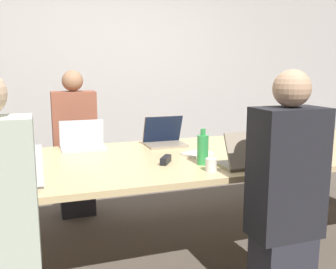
{
  "coord_description": "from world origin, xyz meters",
  "views": [
    {
      "loc": [
        -0.84,
        -2.62,
        1.41
      ],
      "look_at": [
        0.11,
        0.1,
        0.89
      ],
      "focal_mm": 40.0,
      "sensor_mm": 36.0,
      "label": 1
    }
  ],
  "objects_px": {
    "person_far_midleft": "(75,147)",
    "laptop_far_midleft": "(83,140)",
    "laptop_near_left": "(9,177)",
    "bottle_near_midright": "(203,149)",
    "laptop_near_midright": "(247,157)",
    "person_near_midright": "(286,197)",
    "stapler": "(166,160)",
    "cup_near_midright": "(211,165)",
    "laptop_far_center": "(164,137)"
  },
  "relations": [
    {
      "from": "laptop_near_midright",
      "to": "stapler",
      "type": "bearing_deg",
      "value": -29.71
    },
    {
      "from": "person_near_midright",
      "to": "laptop_far_center",
      "type": "height_order",
      "value": "person_near_midright"
    },
    {
      "from": "person_near_midright",
      "to": "stapler",
      "type": "height_order",
      "value": "person_near_midright"
    },
    {
      "from": "laptop_far_midleft",
      "to": "laptop_far_center",
      "type": "relative_size",
      "value": 1.07
    },
    {
      "from": "person_far_midleft",
      "to": "cup_near_midright",
      "type": "relative_size",
      "value": 16.52
    },
    {
      "from": "laptop_near_left",
      "to": "bottle_near_midright",
      "type": "bearing_deg",
      "value": -173.36
    },
    {
      "from": "laptop_far_midleft",
      "to": "person_far_midleft",
      "type": "distance_m",
      "value": 0.48
    },
    {
      "from": "laptop_near_midright",
      "to": "stapler",
      "type": "distance_m",
      "value": 0.56
    },
    {
      "from": "laptop_far_midleft",
      "to": "person_near_midright",
      "type": "height_order",
      "value": "person_near_midright"
    },
    {
      "from": "person_near_midright",
      "to": "cup_near_midright",
      "type": "bearing_deg",
      "value": -58.58
    },
    {
      "from": "person_near_midright",
      "to": "bottle_near_midright",
      "type": "bearing_deg",
      "value": -68.24
    },
    {
      "from": "person_near_midright",
      "to": "bottle_near_midright",
      "type": "height_order",
      "value": "person_near_midright"
    },
    {
      "from": "person_far_midleft",
      "to": "bottle_near_midright",
      "type": "relative_size",
      "value": 5.5
    },
    {
      "from": "laptop_near_left",
      "to": "laptop_far_center",
      "type": "bearing_deg",
      "value": -144.29
    },
    {
      "from": "laptop_near_midright",
      "to": "stapler",
      "type": "xyz_separation_m",
      "value": [
        -0.49,
        0.28,
        -0.05
      ]
    },
    {
      "from": "laptop_near_left",
      "to": "cup_near_midright",
      "type": "height_order",
      "value": "laptop_near_left"
    },
    {
      "from": "cup_near_midright",
      "to": "laptop_far_center",
      "type": "height_order",
      "value": "laptop_far_center"
    },
    {
      "from": "laptop_near_left",
      "to": "person_far_midleft",
      "type": "height_order",
      "value": "person_far_midleft"
    },
    {
      "from": "cup_near_midright",
      "to": "stapler",
      "type": "distance_m",
      "value": 0.36
    },
    {
      "from": "laptop_near_left",
      "to": "laptop_near_midright",
      "type": "bearing_deg",
      "value": 179.11
    },
    {
      "from": "person_near_midright",
      "to": "laptop_far_midleft",
      "type": "bearing_deg",
      "value": -55.43
    },
    {
      "from": "laptop_far_midleft",
      "to": "laptop_far_center",
      "type": "distance_m",
      "value": 0.69
    },
    {
      "from": "stapler",
      "to": "laptop_far_center",
      "type": "bearing_deg",
      "value": 106.47
    },
    {
      "from": "cup_near_midright",
      "to": "stapler",
      "type": "xyz_separation_m",
      "value": [
        -0.21,
        0.29,
        -0.02
      ]
    },
    {
      "from": "laptop_near_midright",
      "to": "laptop_far_center",
      "type": "xyz_separation_m",
      "value": [
        -0.29,
        0.88,
        0.0
      ]
    },
    {
      "from": "cup_near_midright",
      "to": "bottle_near_midright",
      "type": "bearing_deg",
      "value": 83.35
    },
    {
      "from": "bottle_near_midright",
      "to": "laptop_far_midleft",
      "type": "bearing_deg",
      "value": 132.28
    },
    {
      "from": "person_far_midleft",
      "to": "laptop_far_midleft",
      "type": "bearing_deg",
      "value": -87.23
    },
    {
      "from": "laptop_far_midleft",
      "to": "cup_near_midright",
      "type": "bearing_deg",
      "value": -54.12
    },
    {
      "from": "laptop_far_midleft",
      "to": "stapler",
      "type": "height_order",
      "value": "laptop_far_midleft"
    },
    {
      "from": "laptop_far_midleft",
      "to": "stapler",
      "type": "relative_size",
      "value": 2.44
    },
    {
      "from": "person_far_midleft",
      "to": "bottle_near_midright",
      "type": "xyz_separation_m",
      "value": [
        0.75,
        -1.26,
        0.18
      ]
    },
    {
      "from": "cup_near_midright",
      "to": "bottle_near_midright",
      "type": "height_order",
      "value": "bottle_near_midright"
    },
    {
      "from": "laptop_near_left",
      "to": "person_near_midright",
      "type": "distance_m",
      "value": 1.56
    },
    {
      "from": "laptop_near_left",
      "to": "cup_near_midright",
      "type": "xyz_separation_m",
      "value": [
        1.21,
        -0.03,
        -0.03
      ]
    },
    {
      "from": "person_far_midleft",
      "to": "laptop_far_center",
      "type": "bearing_deg",
      "value": -37.48
    },
    {
      "from": "cup_near_midright",
      "to": "laptop_far_center",
      "type": "bearing_deg",
      "value": 91.45
    },
    {
      "from": "laptop_near_midright",
      "to": "laptop_far_center",
      "type": "relative_size",
      "value": 1.01
    },
    {
      "from": "laptop_near_left",
      "to": "stapler",
      "type": "xyz_separation_m",
      "value": [
        1.0,
        0.25,
        -0.05
      ]
    },
    {
      "from": "person_far_midleft",
      "to": "cup_near_midright",
      "type": "height_order",
      "value": "person_far_midleft"
    },
    {
      "from": "laptop_near_left",
      "to": "bottle_near_midright",
      "type": "relative_size",
      "value": 1.42
    },
    {
      "from": "bottle_near_midright",
      "to": "laptop_near_midright",
      "type": "bearing_deg",
      "value": -33.67
    },
    {
      "from": "laptop_near_left",
      "to": "bottle_near_midright",
      "type": "height_order",
      "value": "bottle_near_midright"
    },
    {
      "from": "person_far_midleft",
      "to": "stapler",
      "type": "xyz_separation_m",
      "value": [
        0.52,
        -1.15,
        0.1
      ]
    },
    {
      "from": "laptop_far_midleft",
      "to": "person_far_midleft",
      "type": "bearing_deg",
      "value": 92.77
    },
    {
      "from": "person_far_midleft",
      "to": "bottle_near_midright",
      "type": "bearing_deg",
      "value": -59.09
    },
    {
      "from": "laptop_near_midright",
      "to": "bottle_near_midright",
      "type": "height_order",
      "value": "bottle_near_midright"
    },
    {
      "from": "cup_near_midright",
      "to": "bottle_near_midright",
      "type": "distance_m",
      "value": 0.19
    },
    {
      "from": "laptop_far_midleft",
      "to": "cup_near_midright",
      "type": "height_order",
      "value": "laptop_far_midleft"
    },
    {
      "from": "laptop_near_midright",
      "to": "laptop_near_left",
      "type": "bearing_deg",
      "value": -0.89
    }
  ]
}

